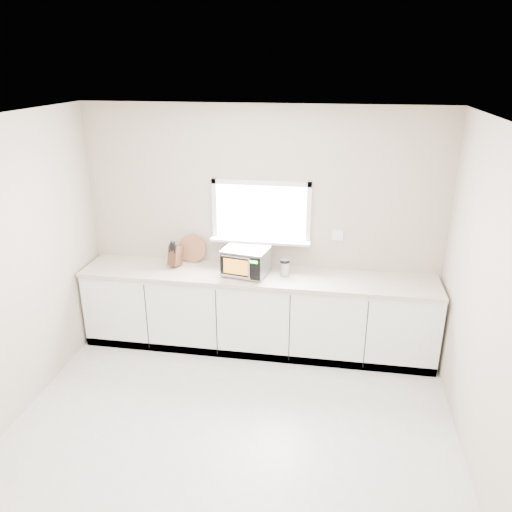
# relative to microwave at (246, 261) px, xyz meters

# --- Properties ---
(ground) EXTENTS (4.00, 4.00, 0.00)m
(ground) POSITION_rel_microwave_xyz_m (0.12, -1.67, -1.08)
(ground) COLOR beige
(ground) RESTS_ON ground
(back_wall) EXTENTS (4.00, 0.17, 2.70)m
(back_wall) POSITION_rel_microwave_xyz_m (0.12, 0.33, 0.29)
(back_wall) COLOR #B9A593
(back_wall) RESTS_ON ground
(cabinets) EXTENTS (3.92, 0.60, 0.88)m
(cabinets) POSITION_rel_microwave_xyz_m (0.12, 0.03, -0.64)
(cabinets) COLOR white
(cabinets) RESTS_ON ground
(countertop) EXTENTS (3.92, 0.64, 0.04)m
(countertop) POSITION_rel_microwave_xyz_m (0.12, 0.02, -0.18)
(countertop) COLOR beige
(countertop) RESTS_ON cabinets
(microwave) EXTENTS (0.52, 0.45, 0.30)m
(microwave) POSITION_rel_microwave_xyz_m (0.00, 0.00, 0.00)
(microwave) COLOR black
(microwave) RESTS_ON countertop
(knife_block) EXTENTS (0.14, 0.23, 0.32)m
(knife_block) POSITION_rel_microwave_xyz_m (-0.83, 0.10, -0.02)
(knife_block) COLOR #4F2B1C
(knife_block) RESTS_ON countertop
(cutting_board) EXTENTS (0.33, 0.08, 0.32)m
(cutting_board) POSITION_rel_microwave_xyz_m (-0.68, 0.27, 0.00)
(cutting_board) COLOR #A86741
(cutting_board) RESTS_ON countertop
(coffee_grinder) EXTENTS (0.14, 0.14, 0.19)m
(coffee_grinder) POSITION_rel_microwave_xyz_m (0.42, 0.04, -0.06)
(coffee_grinder) COLOR #AAADB2
(coffee_grinder) RESTS_ON countertop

